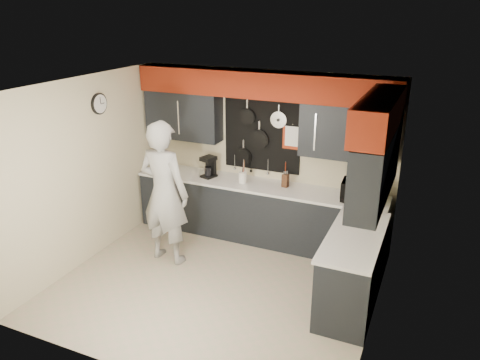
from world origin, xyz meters
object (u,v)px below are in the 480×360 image
at_px(utensil_crock, 243,177).
at_px(coffee_maker, 209,166).
at_px(person, 164,193).
at_px(knife_block, 285,181).
at_px(microwave, 360,192).

distance_m(utensil_crock, coffee_maker, 0.60).
bearing_deg(person, knife_block, -135.19).
bearing_deg(knife_block, microwave, 2.12).
xyz_separation_m(utensil_crock, person, (-0.71, -1.08, 0.03)).
xyz_separation_m(microwave, knife_block, (-1.12, 0.10, -0.04)).
relative_size(microwave, person, 0.25).
relative_size(microwave, coffee_maker, 1.53).
distance_m(microwave, knife_block, 1.13).
bearing_deg(knife_block, coffee_maker, -169.92).
relative_size(microwave, knife_block, 2.62).
relative_size(utensil_crock, person, 0.08).
bearing_deg(microwave, coffee_maker, 174.98).
bearing_deg(microwave, person, -160.69).
height_order(microwave, utensil_crock, microwave).
xyz_separation_m(utensil_crock, coffee_maker, (-0.59, 0.03, 0.09)).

